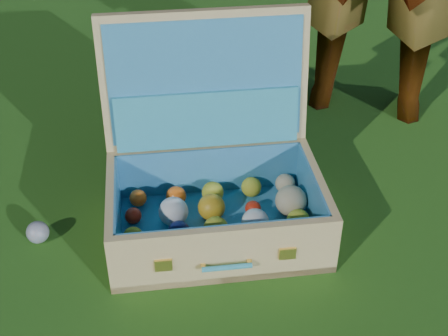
{
  "coord_description": "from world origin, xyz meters",
  "views": [
    {
      "loc": [
        0.5,
        -1.25,
        1.18
      ],
      "look_at": [
        0.1,
        0.14,
        0.18
      ],
      "focal_mm": 50.0,
      "sensor_mm": 36.0,
      "label": 1
    }
  ],
  "objects": [
    {
      "name": "ground",
      "position": [
        0.0,
        0.0,
        0.0
      ],
      "size": [
        60.0,
        60.0,
        0.0
      ],
      "primitive_type": "plane",
      "color": "#215114",
      "rests_on": "ground"
    },
    {
      "name": "stray_ball",
      "position": [
        -0.37,
        -0.11,
        0.03
      ],
      "size": [
        0.06,
        0.06,
        0.06
      ],
      "primitive_type": "sphere",
      "color": "teal",
      "rests_on": "ground"
    },
    {
      "name": "suitcase",
      "position": [
        0.08,
        0.13,
        0.16
      ],
      "size": [
        0.74,
        0.68,
        0.57
      ],
      "rotation": [
        0.0,
        0.0,
        0.41
      ],
      "color": "tan",
      "rests_on": "ground"
    }
  ]
}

